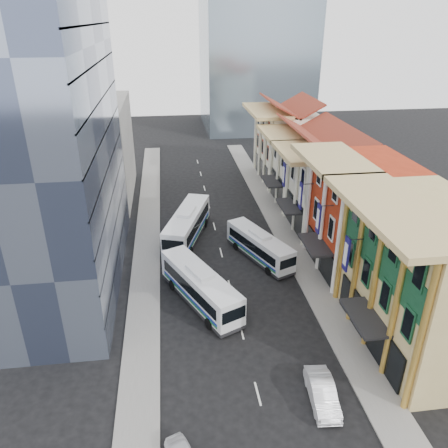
{
  "coord_description": "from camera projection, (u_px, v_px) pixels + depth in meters",
  "views": [
    {
      "loc": [
        -5.47,
        -21.6,
        24.64
      ],
      "look_at": [
        -0.25,
        17.59,
        5.75
      ],
      "focal_mm": 35.0,
      "sensor_mm": 36.0,
      "label": 1
    }
  ],
  "objects": [
    {
      "name": "office_block_far",
      "position": [
        94.0,
        151.0,
        63.23
      ],
      "size": [
        10.0,
        18.0,
        14.0
      ],
      "primitive_type": "cube",
      "color": "gray",
      "rests_on": "ground"
    },
    {
      "name": "shophouse_cream_near",
      "position": [
        329.0,
        192.0,
        53.81
      ],
      "size": [
        8.0,
        9.0,
        10.0
      ],
      "primitive_type": "cube",
      "color": "#EDE9CF",
      "rests_on": "ground"
    },
    {
      "name": "sedan_right",
      "position": [
        322.0,
        393.0,
        30.55
      ],
      "size": [
        2.07,
        4.92,
        1.58
      ],
      "primitive_type": "imported",
      "rotation": [
        0.0,
        0.0,
        -0.08
      ],
      "color": "silver",
      "rests_on": "ground"
    },
    {
      "name": "bus_left_far",
      "position": [
        187.0,
        224.0,
        52.49
      ],
      "size": [
        6.53,
        12.48,
        3.91
      ],
      "primitive_type": null,
      "rotation": [
        0.0,
        0.0,
        -0.32
      ],
      "color": "white",
      "rests_on": "ground"
    },
    {
      "name": "ground",
      "position": [
        261.0,
        405.0,
        30.59
      ],
      "size": [
        200.0,
        200.0,
        0.0
      ],
      "primitive_type": "plane",
      "color": "black",
      "rests_on": "ground"
    },
    {
      "name": "sidewalk_left",
      "position": [
        147.0,
        257.0,
        49.23
      ],
      "size": [
        3.0,
        90.0,
        0.15
      ],
      "primitive_type": "cube",
      "color": "slate",
      "rests_on": "ground"
    },
    {
      "name": "shophouse_red",
      "position": [
        362.0,
        216.0,
        44.88
      ],
      "size": [
        8.0,
        10.0,
        12.0
      ],
      "primitive_type": "cube",
      "color": "#A92D13",
      "rests_on": "ground"
    },
    {
      "name": "shophouse_tan",
      "position": [
        425.0,
        279.0,
        34.15
      ],
      "size": [
        8.0,
        14.0,
        12.0
      ],
      "primitive_type": "cube",
      "color": "tan",
      "rests_on": "ground"
    },
    {
      "name": "bus_right",
      "position": [
        259.0,
        246.0,
        48.37
      ],
      "size": [
        6.21,
        10.26,
        3.26
      ],
      "primitive_type": null,
      "rotation": [
        0.0,
        0.0,
        0.41
      ],
      "color": "silver",
      "rests_on": "ground"
    },
    {
      "name": "shophouse_cream_far",
      "position": [
        288.0,
        146.0,
        71.03
      ],
      "size": [
        8.0,
        12.0,
        11.0
      ],
      "primitive_type": "cube",
      "color": "#EDE9CF",
      "rests_on": "ground"
    },
    {
      "name": "shophouse_cream_mid",
      "position": [
        307.0,
        169.0,
        61.86
      ],
      "size": [
        8.0,
        9.0,
        10.0
      ],
      "primitive_type": "cube",
      "color": "#EDE9CF",
      "rests_on": "ground"
    },
    {
      "name": "sidewalk_right",
      "position": [
        293.0,
        247.0,
        51.25
      ],
      "size": [
        3.0,
        90.0,
        0.15
      ],
      "primitive_type": "cube",
      "color": "slate",
      "rests_on": "ground"
    },
    {
      "name": "bus_left_near",
      "position": [
        200.0,
        286.0,
        40.73
      ],
      "size": [
        7.23,
        11.49,
        3.66
      ],
      "primitive_type": null,
      "rotation": [
        0.0,
        0.0,
        0.43
      ],
      "color": "white",
      "rests_on": "ground"
    },
    {
      "name": "office_tower",
      "position": [
        37.0,
        135.0,
        39.1
      ],
      "size": [
        12.0,
        26.0,
        30.0
      ],
      "primitive_type": "cube",
      "color": "#434E6B",
      "rests_on": "ground"
    }
  ]
}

